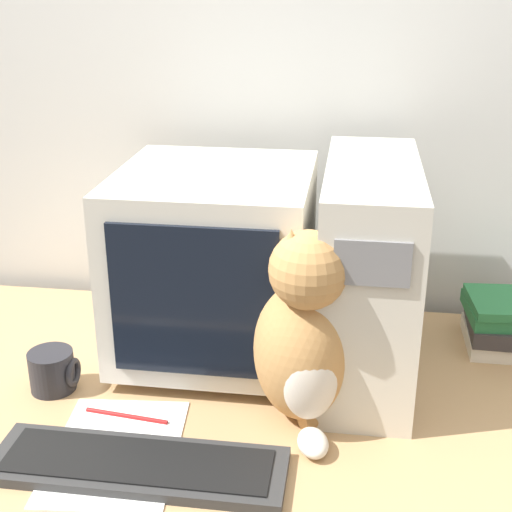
{
  "coord_description": "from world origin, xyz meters",
  "views": [
    {
      "loc": [
        0.24,
        -0.78,
        1.48
      ],
      "look_at": [
        0.07,
        0.44,
        0.98
      ],
      "focal_mm": 50.0,
      "sensor_mm": 36.0,
      "label": 1
    }
  ],
  "objects_px": {
    "mug": "(53,371)",
    "book_stack": "(500,322)",
    "keyboard": "(138,465)",
    "computer_tower": "(367,271)",
    "cat": "(305,338)",
    "pen": "(127,416)",
    "crt_monitor": "(215,263)"
  },
  "relations": [
    {
      "from": "crt_monitor",
      "to": "cat",
      "type": "distance_m",
      "value": 0.29
    },
    {
      "from": "crt_monitor",
      "to": "pen",
      "type": "height_order",
      "value": "crt_monitor"
    },
    {
      "from": "computer_tower",
      "to": "book_stack",
      "type": "relative_size",
      "value": 2.61
    },
    {
      "from": "mug",
      "to": "computer_tower",
      "type": "bearing_deg",
      "value": 16.07
    },
    {
      "from": "book_stack",
      "to": "pen",
      "type": "bearing_deg",
      "value": -152.25
    },
    {
      "from": "book_stack",
      "to": "pen",
      "type": "relative_size",
      "value": 1.16
    },
    {
      "from": "computer_tower",
      "to": "pen",
      "type": "bearing_deg",
      "value": -149.79
    },
    {
      "from": "cat",
      "to": "pen",
      "type": "xyz_separation_m",
      "value": [
        -0.32,
        -0.05,
        -0.16
      ]
    },
    {
      "from": "computer_tower",
      "to": "mug",
      "type": "xyz_separation_m",
      "value": [
        -0.59,
        -0.17,
        -0.17
      ]
    },
    {
      "from": "keyboard",
      "to": "book_stack",
      "type": "xyz_separation_m",
      "value": [
        0.65,
        0.51,
        0.05
      ]
    },
    {
      "from": "mug",
      "to": "pen",
      "type": "bearing_deg",
      "value": -24.21
    },
    {
      "from": "book_stack",
      "to": "mug",
      "type": "bearing_deg",
      "value": -161.23
    },
    {
      "from": "cat",
      "to": "mug",
      "type": "bearing_deg",
      "value": 162.33
    },
    {
      "from": "pen",
      "to": "mug",
      "type": "bearing_deg",
      "value": 155.79
    },
    {
      "from": "crt_monitor",
      "to": "computer_tower",
      "type": "height_order",
      "value": "computer_tower"
    },
    {
      "from": "keyboard",
      "to": "crt_monitor",
      "type": "bearing_deg",
      "value": 82.41
    },
    {
      "from": "keyboard",
      "to": "mug",
      "type": "distance_m",
      "value": 0.32
    },
    {
      "from": "crt_monitor",
      "to": "mug",
      "type": "relative_size",
      "value": 4.39
    },
    {
      "from": "keyboard",
      "to": "book_stack",
      "type": "bearing_deg",
      "value": 38.25
    },
    {
      "from": "crt_monitor",
      "to": "book_stack",
      "type": "bearing_deg",
      "value": 10.48
    },
    {
      "from": "mug",
      "to": "book_stack",
      "type": "bearing_deg",
      "value": 18.77
    },
    {
      "from": "pen",
      "to": "mug",
      "type": "xyz_separation_m",
      "value": [
        -0.17,
        0.08,
        0.04
      ]
    },
    {
      "from": "keyboard",
      "to": "book_stack",
      "type": "relative_size",
      "value": 2.64
    },
    {
      "from": "crt_monitor",
      "to": "computer_tower",
      "type": "bearing_deg",
      "value": -3.58
    },
    {
      "from": "mug",
      "to": "crt_monitor",
      "type": "bearing_deg",
      "value": 33.6
    },
    {
      "from": "pen",
      "to": "book_stack",
      "type": "bearing_deg",
      "value": 27.75
    },
    {
      "from": "computer_tower",
      "to": "cat",
      "type": "xyz_separation_m",
      "value": [
        -0.11,
        -0.19,
        -0.05
      ]
    },
    {
      "from": "cat",
      "to": "book_stack",
      "type": "relative_size",
      "value": 2.03
    },
    {
      "from": "keyboard",
      "to": "book_stack",
      "type": "height_order",
      "value": "book_stack"
    },
    {
      "from": "pen",
      "to": "keyboard",
      "type": "bearing_deg",
      "value": -65.32
    },
    {
      "from": "crt_monitor",
      "to": "keyboard",
      "type": "relative_size",
      "value": 0.84
    },
    {
      "from": "pen",
      "to": "computer_tower",
      "type": "bearing_deg",
      "value": 30.21
    }
  ]
}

